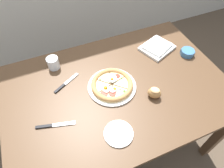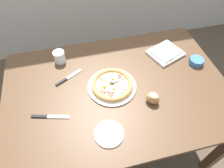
% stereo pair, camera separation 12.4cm
% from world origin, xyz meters
% --- Properties ---
extents(ground_plane, '(12.00, 12.00, 0.00)m').
position_xyz_m(ground_plane, '(0.00, 0.00, 0.00)').
color(ground_plane, brown).
extents(dining_table, '(1.41, 0.96, 0.75)m').
position_xyz_m(dining_table, '(0.00, 0.00, 0.66)').
color(dining_table, '#513823').
rests_on(dining_table, ground_plane).
extents(pizza, '(0.30, 0.30, 0.05)m').
position_xyz_m(pizza, '(-0.03, 0.01, 0.77)').
color(pizza, white).
rests_on(pizza, dining_table).
extents(ramekin_bowl, '(0.10, 0.10, 0.04)m').
position_xyz_m(ramekin_bowl, '(0.59, 0.08, 0.77)').
color(ramekin_bowl, teal).
rests_on(ramekin_bowl, dining_table).
extents(napkin_folded, '(0.28, 0.26, 0.04)m').
position_xyz_m(napkin_folded, '(0.42, 0.21, 0.76)').
color(napkin_folded, white).
rests_on(napkin_folded, dining_table).
extents(bread_piece_near, '(0.10, 0.10, 0.07)m').
position_xyz_m(bread_piece_near, '(0.18, -0.15, 0.79)').
color(bread_piece_near, '#B27F47').
rests_on(bread_piece_near, dining_table).
extents(knife_main, '(0.21, 0.07, 0.01)m').
position_xyz_m(knife_main, '(-0.42, -0.11, 0.75)').
color(knife_main, silver).
rests_on(knife_main, dining_table).
extents(knife_spare, '(0.18, 0.11, 0.01)m').
position_xyz_m(knife_spare, '(-0.29, 0.15, 0.75)').
color(knife_spare, silver).
rests_on(knife_spare, dining_table).
extents(water_glass, '(0.08, 0.08, 0.08)m').
position_xyz_m(water_glass, '(-0.33, 0.33, 0.78)').
color(water_glass, white).
rests_on(water_glass, dining_table).
extents(side_saucer, '(0.16, 0.16, 0.01)m').
position_xyz_m(side_saucer, '(-0.12, -0.29, 0.75)').
color(side_saucer, white).
rests_on(side_saucer, dining_table).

